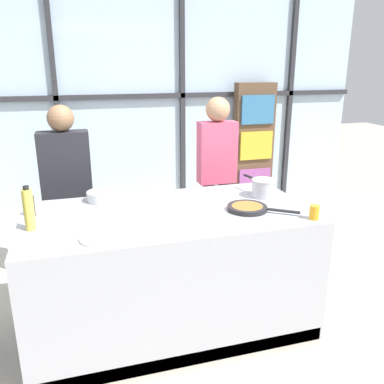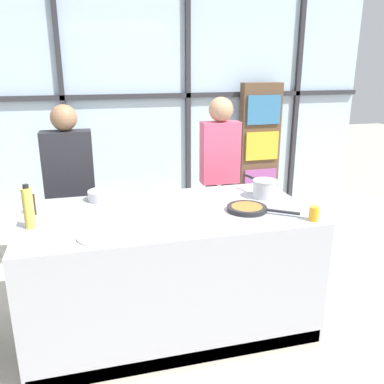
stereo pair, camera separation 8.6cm
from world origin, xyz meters
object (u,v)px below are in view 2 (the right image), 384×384
Objects in this scene: mixing_bowl at (103,195)px; spectator_center_left at (220,168)px; saucepan at (265,188)px; white_plate at (99,237)px; pepper_grinder at (32,204)px; frying_pan at (248,208)px; juice_glass_near at (314,214)px; spectator_far_left at (70,184)px; oil_bottle at (28,208)px.

spectator_center_left is at bearing 25.91° from mixing_bowl.
spectator_center_left is at bearing 97.17° from saucepan.
pepper_grinder is (-0.43, 0.52, 0.07)m from white_plate.
mixing_bowl is at bearing 85.57° from white_plate.
frying_pan is at bearing 82.57° from spectator_center_left.
mixing_bowl is at bearing 149.41° from juice_glass_near.
spectator_far_left is at bearing 0.00° from spectator_center_left.
pepper_grinder is 1.77× the size of juice_glass_near.
pepper_grinder is (-1.73, 0.06, 0.00)m from saucepan.
juice_glass_near is at bearing -30.59° from mixing_bowl.
oil_bottle is at bearing 77.81° from spectator_far_left.
white_plate is at bearing -94.43° from mixing_bowl.
spectator_far_left is 1.71m from saucepan.
white_plate is 0.92× the size of oil_bottle.
frying_pan is 2.63× the size of pepper_grinder.
oil_bottle is 1.87m from juice_glass_near.
mixing_bowl is at bearing 168.17° from saucepan.
pepper_grinder is at bearing 178.18° from saucepan.
mixing_bowl is at bearing 25.91° from spectator_center_left.
spectator_center_left is 3.61× the size of frying_pan.
spectator_center_left is (1.40, 0.00, 0.05)m from spectator_far_left.
mixing_bowl is (-1.00, 0.52, 0.02)m from frying_pan.
oil_bottle is at bearing 31.94° from spectator_center_left.
saucepan reaches higher than juice_glass_near.
saucepan reaches higher than mixing_bowl.
spectator_center_left is at bearing 31.94° from oil_bottle.
oil_bottle is at bearing 147.10° from white_plate.
oil_bottle is (-1.48, 0.06, 0.12)m from frying_pan.
oil_bottle reaches higher than mixing_bowl.
mixing_bowl is at bearing 115.23° from spectator_far_left.
juice_glass_near reaches higher than frying_pan.
frying_pan is 0.36m from saucepan.
spectator_far_left is 1.04m from oil_bottle.
spectator_far_left is 0.61m from mixing_bowl.
pepper_grinder is at bearing -157.26° from mixing_bowl.
spectator_far_left is 16.45× the size of juice_glass_near.
mixing_bowl is (0.26, -0.55, 0.05)m from spectator_far_left.
mixing_bowl is 1.30× the size of pepper_grinder.
mixing_bowl is (-1.24, 0.26, -0.04)m from saucepan.
spectator_far_left is 7.12× the size of mixing_bowl.
spectator_far_left reaches higher than pepper_grinder.
frying_pan is at bearing -27.34° from mixing_bowl.
frying_pan is 1.13m from mixing_bowl.
pepper_grinder reaches higher than juice_glass_near.
spectator_far_left is 2.11m from juice_glass_near.
pepper_grinder reaches higher than white_plate.
white_plate is at bearing -32.90° from oil_bottle.
spectator_center_left reaches higher than oil_bottle.
frying_pan is at bearing 141.41° from juice_glass_near.
white_plate is at bearing -160.16° from saucepan.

